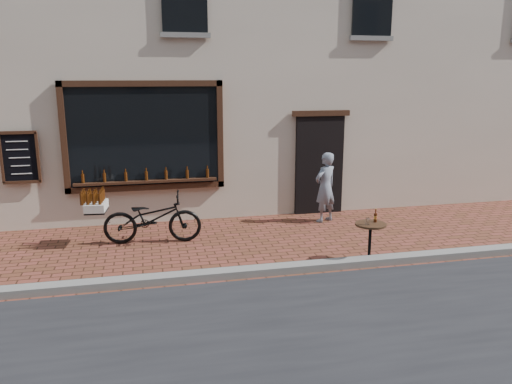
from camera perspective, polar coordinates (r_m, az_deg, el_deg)
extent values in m
plane|color=#592F1C|center=(7.87, 2.38, -9.77)|extent=(90.00, 90.00, 0.00)
cube|color=slate|center=(8.02, 2.01, -8.84)|extent=(90.00, 0.25, 0.12)
cube|color=black|center=(10.51, -12.64, 6.22)|extent=(3.00, 0.06, 2.00)
cube|color=black|center=(10.42, -12.93, 12.00)|extent=(3.24, 0.10, 0.12)
cube|color=black|center=(10.67, -12.35, 0.55)|extent=(3.24, 0.10, 0.12)
cube|color=black|center=(10.61, -21.12, 5.72)|extent=(0.12, 0.10, 2.24)
cube|color=black|center=(10.61, -4.13, 6.57)|extent=(0.12, 0.10, 2.24)
cube|color=black|center=(10.59, -12.38, 1.18)|extent=(2.90, 0.16, 0.05)
cube|color=black|center=(11.29, 7.23, 3.05)|extent=(1.10, 0.10, 2.20)
cube|color=black|center=(11.12, 7.46, 8.92)|extent=(1.30, 0.10, 0.12)
cube|color=black|center=(10.82, -25.37, 3.59)|extent=(0.62, 0.04, 0.92)
cylinder|color=#3D1C07|center=(10.64, -19.15, 1.47)|extent=(0.06, 0.06, 0.19)
cylinder|color=#3D1C07|center=(10.60, -16.92, 1.59)|extent=(0.06, 0.06, 0.19)
cylinder|color=#3D1C07|center=(10.58, -14.67, 1.71)|extent=(0.06, 0.06, 0.19)
cylinder|color=#3D1C07|center=(10.57, -12.41, 1.82)|extent=(0.06, 0.06, 0.19)
cylinder|color=#3D1C07|center=(10.58, -10.16, 1.93)|extent=(0.06, 0.06, 0.19)
cylinder|color=#3D1C07|center=(10.60, -7.91, 2.04)|extent=(0.06, 0.06, 0.19)
cylinder|color=#3D1C07|center=(10.64, -5.67, 2.14)|extent=(0.06, 0.06, 0.19)
cube|color=black|center=(11.64, 13.21, 20.43)|extent=(0.90, 0.06, 1.40)
imported|color=black|center=(9.50, -11.75, -2.94)|extent=(1.85, 0.79, 0.95)
cube|color=black|center=(9.59, -17.75, -2.05)|extent=(0.40, 0.54, 0.03)
cube|color=beige|center=(9.57, -17.79, -1.53)|extent=(0.40, 0.56, 0.15)
cylinder|color=#3D1C07|center=(9.33, -17.43, -0.78)|extent=(0.06, 0.06, 0.20)
cylinder|color=#3D1C07|center=(9.35, -18.07, -0.79)|extent=(0.06, 0.06, 0.20)
cylinder|color=#3D1C07|center=(9.37, -18.70, -0.81)|extent=(0.06, 0.06, 0.20)
cylinder|color=#3D1C07|center=(9.39, -19.32, -0.83)|extent=(0.06, 0.06, 0.20)
cylinder|color=#3D1C07|center=(9.45, -17.30, -0.59)|extent=(0.06, 0.06, 0.20)
cylinder|color=#3D1C07|center=(9.47, -17.93, -0.61)|extent=(0.06, 0.06, 0.20)
cylinder|color=#3D1C07|center=(9.49, -18.55, -0.63)|extent=(0.06, 0.06, 0.20)
cylinder|color=#3D1C07|center=(9.51, -19.17, -0.65)|extent=(0.06, 0.06, 0.20)
cylinder|color=#3D1C07|center=(9.57, -17.18, -0.42)|extent=(0.06, 0.06, 0.20)
cylinder|color=#3D1C07|center=(9.59, -17.80, -0.43)|extent=(0.06, 0.06, 0.20)
cylinder|color=#3D1C07|center=(9.61, -18.41, -0.45)|extent=(0.06, 0.06, 0.20)
cylinder|color=#3D1C07|center=(9.63, -19.02, -0.47)|extent=(0.06, 0.06, 0.20)
cylinder|color=#3D1C07|center=(9.69, -17.06, -0.24)|extent=(0.06, 0.06, 0.20)
cylinder|color=black|center=(8.73, 12.76, -7.63)|extent=(0.38, 0.38, 0.03)
cylinder|color=black|center=(8.62, 12.86, -5.66)|extent=(0.05, 0.05, 0.61)
cylinder|color=black|center=(8.53, 12.97, -3.62)|extent=(0.52, 0.52, 0.03)
cylinder|color=gold|center=(8.59, 13.49, -2.84)|extent=(0.05, 0.05, 0.05)
cylinder|color=white|center=(8.42, 12.64, -3.29)|extent=(0.07, 0.07, 0.11)
imported|color=slate|center=(10.69, 7.92, 0.54)|extent=(0.65, 0.57, 1.50)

